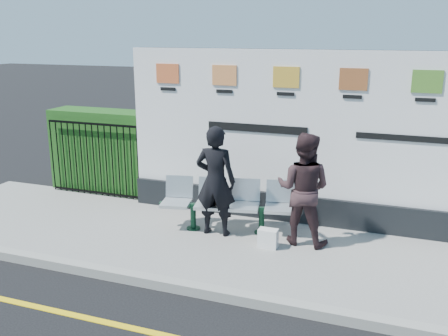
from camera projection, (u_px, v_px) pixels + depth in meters
name	position (u px, v px, depth m)	size (l,w,h in m)	color
pavement	(300.00, 257.00, 7.68)	(14.00, 3.00, 0.12)	gray
kerb	(276.00, 304.00, 6.32)	(14.00, 0.18, 0.14)	gray
billboard	(349.00, 154.00, 8.38)	(8.00, 0.30, 3.00)	black
hedge	(106.00, 150.00, 10.58)	(2.35, 0.70, 1.70)	#1D4D17
railing	(94.00, 159.00, 10.19)	(2.05, 0.06, 1.54)	black
bench	(227.00, 217.00, 8.46)	(2.24, 0.58, 0.48)	#B7BEC1
woman_left	(216.00, 181.00, 8.17)	(0.67, 0.44, 1.84)	black
woman_right	(303.00, 189.00, 7.83)	(0.87, 0.68, 1.80)	#301F22
handbag_brown	(210.00, 198.00, 8.41)	(0.25, 0.11, 0.20)	#33200E
carrier_bag_white	(268.00, 238.00, 7.83)	(0.30, 0.18, 0.30)	silver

